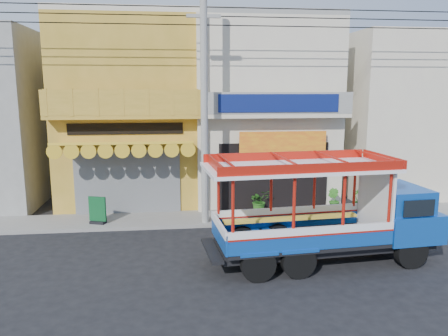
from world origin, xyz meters
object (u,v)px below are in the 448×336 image
utility_pole (208,91)px  potted_plant_a (259,201)px  songthaew_truck (340,211)px  green_sign (98,212)px  potted_plant_c (359,200)px  potted_plant_b (333,200)px

utility_pole → potted_plant_a: (2.18, 1.24, -4.46)m
songthaew_truck → potted_plant_a: songthaew_truck is taller
green_sign → potted_plant_a: size_ratio=1.13×
green_sign → potted_plant_c: potted_plant_c is taller
potted_plant_b → potted_plant_c: bearing=-140.3°
potted_plant_c → songthaew_truck: bearing=-25.2°
potted_plant_a → potted_plant_b: (3.05, -0.26, 0.01)m
potted_plant_a → potted_plant_b: bearing=-20.2°
utility_pole → green_sign: size_ratio=27.22×
songthaew_truck → green_sign: size_ratio=6.84×
potted_plant_b → potted_plant_c: potted_plant_c is taller
songthaew_truck → potted_plant_a: size_ratio=7.76×
potted_plant_a → potted_plant_c: bearing=-25.7°
songthaew_truck → potted_plant_a: (-1.40, 5.12, -0.97)m
utility_pole → green_sign: bearing=175.5°
utility_pole → potted_plant_c: bearing=4.9°
green_sign → potted_plant_a: (6.34, 0.92, 0.02)m
green_sign → potted_plant_a: green_sign is taller
green_sign → songthaew_truck: bearing=-28.5°
potted_plant_c → potted_plant_a: bearing=-95.2°
potted_plant_a → potted_plant_c: 4.04m
utility_pole → potted_plant_a: utility_pole is taller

